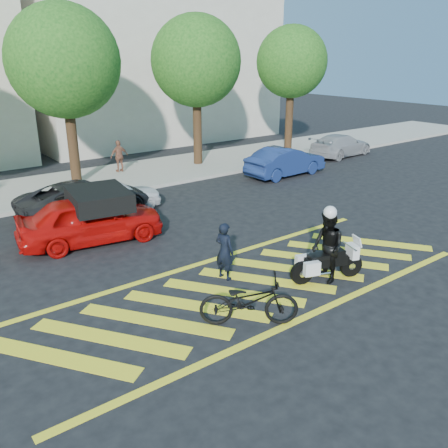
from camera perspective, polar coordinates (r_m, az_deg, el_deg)
ground at (r=12.23m, az=3.33°, el=-7.42°), size 90.00×90.00×0.00m
sidewalk at (r=22.14m, az=-17.24°, el=4.57°), size 60.00×5.00×0.15m
crosswalk at (r=12.21m, az=3.19°, el=-7.46°), size 12.33×4.00×0.01m
building_right at (r=33.36m, az=-8.77°, el=19.58°), size 16.00×8.00×11.00m
tree_center at (r=21.54m, az=-18.39°, el=17.64°), size 4.60×4.60×7.56m
tree_right at (r=24.50m, az=-3.19°, el=18.62°), size 4.40×4.40×7.41m
tree_far_right at (r=28.65m, az=8.23°, el=18.45°), size 4.00×4.00×7.10m
officer_bike at (r=12.28m, az=0.06°, el=-3.28°), size 0.49×0.63×1.55m
bicycle at (r=10.38m, az=3.01°, el=-9.23°), size 2.18×1.87×1.13m
police_motorcycle at (r=12.58m, az=12.19°, el=-4.58°), size 1.98×1.01×0.90m
officer_moto at (r=12.38m, az=12.33°, el=-2.73°), size 0.97×1.10×1.88m
red_convertible at (r=15.23m, az=-15.72°, el=0.55°), size 4.61×2.41×1.50m
parked_mid_left at (r=17.77m, az=-16.31°, el=2.95°), size 4.91×2.55×1.32m
parked_mid_right at (r=18.19m, az=-12.99°, el=3.39°), size 3.54×1.71×1.17m
parked_right at (r=23.05m, az=7.41°, el=7.47°), size 4.24×1.60×1.38m
parked_far_right at (r=28.15m, az=13.87°, el=9.19°), size 4.42×2.11×1.24m
pedestrian_right at (r=23.54m, az=-12.48°, el=7.98°), size 0.90×0.39×1.52m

